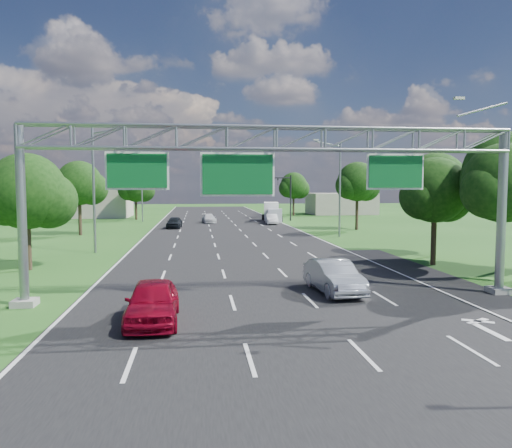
{
  "coord_description": "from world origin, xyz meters",
  "views": [
    {
      "loc": [
        -3.36,
        -10.85,
        5.31
      ],
      "look_at": [
        -0.54,
        12.95,
        3.49
      ],
      "focal_mm": 35.0,
      "sensor_mm": 36.0,
      "label": 1
    }
  ],
  "objects": [
    {
      "name": "streetlight_l_far",
      "position": [
        -11.3,
        65.0,
        5.58
      ],
      "size": [
        2.97,
        0.22,
        10.16
      ],
      "color": "gray",
      "rests_on": "ground"
    },
    {
      "name": "tree_verge_la",
      "position": [
        -13.92,
        22.04,
        4.76
      ],
      "size": [
        5.76,
        4.8,
        7.4
      ],
      "color": "#2D2116",
      "rests_on": "ground"
    },
    {
      "name": "car_queue_d",
      "position": [
        7.02,
        58.15,
        0.7
      ],
      "size": [
        1.69,
        4.32,
        1.4
      ],
      "primitive_type": "imported",
      "rotation": [
        0.0,
        0.0,
        -0.05
      ],
      "color": "white",
      "rests_on": "ground"
    },
    {
      "name": "tree_verge_rd",
      "position": [
        16.08,
        48.04,
        5.63
      ],
      "size": [
        5.76,
        4.8,
        8.28
      ],
      "color": "#2D2116",
      "rests_on": "ground"
    },
    {
      "name": "tree_verge_lb",
      "position": [
        -15.92,
        45.04,
        5.41
      ],
      "size": [
        5.76,
        4.8,
        8.06
      ],
      "color": "#2D2116",
      "rests_on": "ground"
    },
    {
      "name": "building_right",
      "position": [
        24.0,
        82.0,
        2.0
      ],
      "size": [
        12.0,
        9.0,
        4.0
      ],
      "primitive_type": "cube",
      "color": "#A29987",
      "rests_on": "ground"
    },
    {
      "name": "sign_gantry",
      "position": [
        0.33,
        12.0,
        6.89
      ],
      "size": [
        23.5,
        1.0,
        9.56
      ],
      "color": "gray",
      "rests_on": "ground"
    },
    {
      "name": "streetlight_l_near",
      "position": [
        -11.3,
        30.0,
        5.58
      ],
      "size": [
        2.97,
        0.22,
        10.16
      ],
      "color": "gray",
      "rests_on": "ground"
    },
    {
      "name": "box_truck",
      "position": [
        8.0,
        64.54,
        1.36
      ],
      "size": [
        2.85,
        7.71,
        2.83
      ],
      "rotation": [
        0.0,
        0.0,
        -0.13
      ],
      "color": "white",
      "rests_on": "ground"
    },
    {
      "name": "car_queue_c",
      "position": [
        -6.25,
        52.92,
        0.73
      ],
      "size": [
        2.08,
        4.43,
        1.47
      ],
      "primitive_type": "imported",
      "rotation": [
        0.0,
        0.0,
        -0.08
      ],
      "color": "black",
      "rests_on": "ground"
    },
    {
      "name": "silver_sedan",
      "position": [
        3.38,
        13.12,
        0.82
      ],
      "size": [
        2.14,
        5.08,
        1.63
      ],
      "primitive_type": "imported",
      "rotation": [
        0.0,
        0.0,
        0.08
      ],
      "color": "#A7ACB3",
      "rests_on": "ground"
    },
    {
      "name": "ground",
      "position": [
        0.0,
        30.0,
        0.0
      ],
      "size": [
        220.0,
        220.0,
        0.0
      ],
      "primitive_type": "plane",
      "color": "#215018",
      "rests_on": "ground"
    },
    {
      "name": "car_queue_a",
      "position": [
        -1.67,
        62.01,
        0.62
      ],
      "size": [
        2.23,
        4.46,
        1.24
      ],
      "primitive_type": "imported",
      "rotation": [
        0.0,
        0.0,
        0.12
      ],
      "color": "silver",
      "rests_on": "ground"
    },
    {
      "name": "road",
      "position": [
        0.0,
        30.0,
        0.0
      ],
      "size": [
        18.0,
        180.0,
        0.02
      ],
      "primitive_type": "cube",
      "color": "black",
      "rests_on": "ground"
    },
    {
      "name": "building_left",
      "position": [
        -22.0,
        78.0,
        2.5
      ],
      "size": [
        14.0,
        10.0,
        5.0
      ],
      "primitive_type": "cube",
      "color": "#A29987",
      "rests_on": "ground"
    },
    {
      "name": "road_flare",
      "position": [
        10.2,
        14.0,
        0.0
      ],
      "size": [
        3.0,
        30.0,
        0.02
      ],
      "primitive_type": "cube",
      "color": "black",
      "rests_on": "ground"
    },
    {
      "name": "red_coupe",
      "position": [
        -5.11,
        8.58,
        0.84
      ],
      "size": [
        2.05,
        4.93,
        1.67
      ],
      "primitive_type": "imported",
      "rotation": [
        0.0,
        0.0,
        0.02
      ],
      "color": "maroon",
      "rests_on": "ground"
    },
    {
      "name": "tree_verge_lc",
      "position": [
        -12.92,
        70.04,
        4.98
      ],
      "size": [
        5.76,
        4.8,
        7.62
      ],
      "color": "#2D2116",
      "rests_on": "ground"
    },
    {
      "name": "tree_verge_re",
      "position": [
        14.08,
        78.04,
        5.2
      ],
      "size": [
        5.76,
        4.8,
        7.84
      ],
      "color": "#2D2116",
      "rests_on": "ground"
    },
    {
      "name": "streetlight_r_mid",
      "position": [
        11.3,
        40.0,
        5.58
      ],
      "size": [
        2.97,
        0.22,
        10.16
      ],
      "color": "gray",
      "rests_on": "ground"
    },
    {
      "name": "tree_cluster_right",
      "position": [
        14.8,
        19.19,
        5.31
      ],
      "size": [
        9.91,
        14.6,
        8.68
      ],
      "color": "#2D2116",
      "rests_on": "ground"
    },
    {
      "name": "traffic_signal",
      "position": [
        7.48,
        65.0,
        5.17
      ],
      "size": [
        12.21,
        0.24,
        7.0
      ],
      "color": "black",
      "rests_on": "ground"
    }
  ]
}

